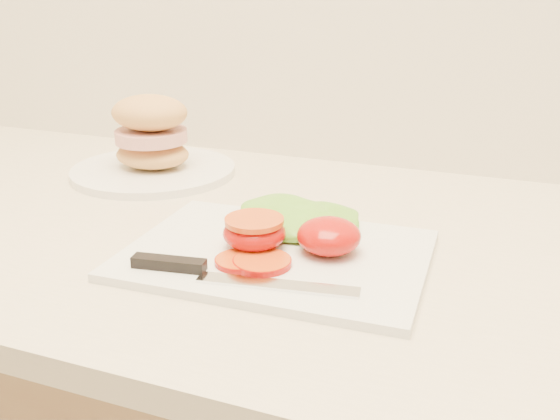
% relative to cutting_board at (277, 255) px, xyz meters
% --- Properties ---
extents(cutting_board, '(0.34, 0.25, 0.01)m').
position_rel_cutting_board_xyz_m(cutting_board, '(0.00, 0.00, 0.00)').
color(cutting_board, silver).
rests_on(cutting_board, counter).
extents(tomato_half_dome, '(0.07, 0.07, 0.04)m').
position_rel_cutting_board_xyz_m(tomato_half_dome, '(0.05, 0.02, 0.02)').
color(tomato_half_dome, red).
rests_on(tomato_half_dome, cutting_board).
extents(tomato_half_cut, '(0.07, 0.07, 0.04)m').
position_rel_cutting_board_xyz_m(tomato_half_cut, '(-0.03, -0.00, 0.02)').
color(tomato_half_cut, red).
rests_on(tomato_half_cut, cutting_board).
extents(tomato_slice_0, '(0.06, 0.06, 0.01)m').
position_rel_cutting_board_xyz_m(tomato_slice_0, '(-0.00, -0.04, 0.01)').
color(tomato_slice_0, '#CC4E0C').
rests_on(tomato_slice_0, cutting_board).
extents(tomato_slice_1, '(0.05, 0.05, 0.01)m').
position_rel_cutting_board_xyz_m(tomato_slice_1, '(-0.02, -0.04, 0.01)').
color(tomato_slice_1, '#CC4E0C').
rests_on(tomato_slice_1, cutting_board).
extents(lettuce_leaf_0, '(0.17, 0.14, 0.03)m').
position_rel_cutting_board_xyz_m(lettuce_leaf_0, '(-0.02, 0.07, 0.02)').
color(lettuce_leaf_0, '#65BC31').
rests_on(lettuce_leaf_0, cutting_board).
extents(lettuce_leaf_1, '(0.13, 0.13, 0.02)m').
position_rel_cutting_board_xyz_m(lettuce_leaf_1, '(0.02, 0.07, 0.02)').
color(lettuce_leaf_1, '#65BC31').
rests_on(lettuce_leaf_1, cutting_board).
extents(knife, '(0.24, 0.05, 0.01)m').
position_rel_cutting_board_xyz_m(knife, '(-0.04, -0.08, 0.01)').
color(knife, silver).
rests_on(knife, cutting_board).
extents(sandwich_plate, '(0.26, 0.26, 0.13)m').
position_rel_cutting_board_xyz_m(sandwich_plate, '(-0.30, 0.23, 0.04)').
color(sandwich_plate, white).
rests_on(sandwich_plate, counter).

